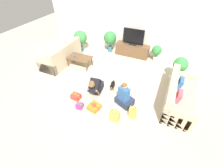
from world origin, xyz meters
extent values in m
plane|color=beige|center=(0.00, 0.00, 0.00)|extent=(16.00, 16.00, 0.00)
cube|color=white|center=(0.00, 2.63, 1.30)|extent=(8.40, 0.06, 2.60)
cube|color=#C6B293|center=(-2.48, 0.54, 0.23)|extent=(0.84, 1.93, 0.45)
cube|color=#C6B293|center=(-2.16, 0.54, 0.66)|extent=(0.20, 1.93, 0.42)
cube|color=#C6B293|center=(-2.48, 1.42, 0.32)|extent=(0.84, 0.16, 0.63)
cube|color=#C6B293|center=(-2.48, -0.35, 0.32)|extent=(0.84, 0.16, 0.63)
cube|color=#EACC4C|center=(-2.36, 0.85, 0.60)|extent=(0.18, 0.34, 0.32)
cube|color=#288E6B|center=(-2.36, 0.22, 0.60)|extent=(0.18, 0.34, 0.32)
cube|color=#C6B293|center=(2.48, -0.02, 0.23)|extent=(0.84, 1.93, 0.45)
cube|color=#C6B293|center=(2.16, -0.02, 0.66)|extent=(0.20, 1.93, 0.42)
cube|color=#C6B293|center=(2.48, -0.90, 0.32)|extent=(0.84, 0.16, 0.63)
cube|color=#C6B293|center=(2.48, 0.86, 0.32)|extent=(0.84, 0.16, 0.63)
cube|color=#E5566B|center=(2.36, -0.34, 0.60)|extent=(0.18, 0.34, 0.32)
cube|color=#3366AD|center=(2.36, 0.30, 0.60)|extent=(0.18, 0.34, 0.32)
cube|color=brown|center=(-1.58, 0.61, 0.42)|extent=(1.02, 0.58, 0.03)
cylinder|color=brown|center=(-2.03, 0.38, 0.20)|extent=(0.04, 0.04, 0.40)
cylinder|color=brown|center=(-1.13, 0.38, 0.20)|extent=(0.04, 0.04, 0.40)
cylinder|color=brown|center=(-2.03, 0.85, 0.20)|extent=(0.04, 0.04, 0.40)
cylinder|color=brown|center=(-1.13, 0.85, 0.20)|extent=(0.04, 0.04, 0.40)
cube|color=brown|center=(0.17, 2.35, 0.28)|extent=(1.52, 0.41, 0.56)
cube|color=black|center=(0.17, 2.35, 0.59)|extent=(0.33, 0.20, 0.05)
cube|color=black|center=(0.17, 2.35, 0.94)|extent=(0.93, 0.03, 0.66)
cylinder|color=#336B84|center=(-0.94, 2.30, 0.14)|extent=(0.21, 0.21, 0.28)
cylinder|color=brown|center=(-0.94, 2.30, 0.37)|extent=(0.04, 0.04, 0.18)
sphere|color=#337F3D|center=(-0.94, 2.30, 0.70)|extent=(0.59, 0.59, 0.59)
cylinder|color=beige|center=(1.28, 2.30, 0.11)|extent=(0.21, 0.21, 0.23)
cylinder|color=brown|center=(1.28, 2.30, 0.29)|extent=(0.04, 0.04, 0.12)
sphere|color=#337F3D|center=(1.28, 2.30, 0.53)|extent=(0.42, 0.42, 0.42)
cylinder|color=#A36042|center=(2.28, 1.29, 0.15)|extent=(0.22, 0.22, 0.30)
cylinder|color=brown|center=(2.28, 1.29, 0.38)|extent=(0.04, 0.04, 0.16)
sphere|color=#3D8E47|center=(2.28, 1.29, 0.68)|extent=(0.52, 0.52, 0.52)
cylinder|color=#336B84|center=(-2.28, 1.85, 0.11)|extent=(0.21, 0.21, 0.23)
cylinder|color=brown|center=(-2.28, 1.85, 0.32)|extent=(0.04, 0.04, 0.19)
sphere|color=#3D8E47|center=(-2.28, 1.85, 0.68)|extent=(0.62, 0.62, 0.62)
cube|color=#23232D|center=(-0.17, -0.44, 0.14)|extent=(0.34, 0.47, 0.28)
cube|color=black|center=(-0.13, -0.72, 0.43)|extent=(0.38, 0.53, 0.46)
sphere|color=#8E6647|center=(-0.11, -0.91, 0.65)|extent=(0.20, 0.20, 0.20)
sphere|color=brown|center=(-0.11, -0.91, 0.68)|extent=(0.18, 0.18, 0.18)
cylinder|color=#8E6647|center=(-0.26, -0.84, 0.25)|extent=(0.09, 0.27, 0.40)
cylinder|color=#8E6647|center=(0.03, -0.80, 0.25)|extent=(0.09, 0.27, 0.40)
cube|color=#283351|center=(0.90, -0.67, 0.12)|extent=(0.63, 0.57, 0.24)
cube|color=#3366AD|center=(0.88, -0.72, 0.47)|extent=(0.37, 0.31, 0.46)
sphere|color=beige|center=(0.88, -0.71, 0.78)|extent=(0.17, 0.17, 0.17)
sphere|color=brown|center=(0.88, -0.72, 0.81)|extent=(0.16, 0.16, 0.16)
cylinder|color=beige|center=(1.07, -0.58, 0.40)|extent=(0.15, 0.26, 0.06)
cylinder|color=beige|center=(0.84, -0.49, 0.40)|extent=(0.15, 0.26, 0.06)
ellipsoid|color=black|center=(0.28, -0.17, 0.22)|extent=(0.20, 0.33, 0.16)
sphere|color=black|center=(0.32, -0.35, 0.26)|extent=(0.14, 0.14, 0.14)
sphere|color=olive|center=(0.33, -0.40, 0.25)|extent=(0.06, 0.06, 0.06)
cylinder|color=black|center=(0.24, 0.01, 0.25)|extent=(0.04, 0.10, 0.10)
cylinder|color=olive|center=(0.26, -0.27, 0.07)|extent=(0.04, 0.04, 0.14)
cylinder|color=olive|center=(0.34, -0.25, 0.07)|extent=(0.04, 0.04, 0.14)
cylinder|color=olive|center=(0.22, -0.08, 0.07)|extent=(0.04, 0.04, 0.14)
cylinder|color=olive|center=(0.30, -0.06, 0.07)|extent=(0.04, 0.04, 0.14)
cube|color=orange|center=(0.12, -1.25, 0.07)|extent=(0.40, 0.40, 0.14)
cube|color=red|center=(0.12, -1.25, 0.07)|extent=(0.34, 0.10, 0.14)
sphere|color=red|center=(0.12, -1.25, 0.17)|extent=(0.12, 0.12, 0.12)
cube|color=red|center=(-0.65, -1.11, 0.09)|extent=(0.30, 0.23, 0.18)
cube|color=orange|center=(-0.65, -1.11, 0.09)|extent=(0.30, 0.04, 0.18)
sphere|color=orange|center=(-0.65, -1.11, 0.20)|extent=(0.08, 0.08, 0.08)
cube|color=#CC3389|center=(-0.31, -1.41, 0.09)|extent=(0.21, 0.20, 0.18)
cube|color=#2D934C|center=(-0.31, -1.41, 0.09)|extent=(0.20, 0.05, 0.18)
sphere|color=#2D934C|center=(-0.31, -1.41, 0.20)|extent=(0.06, 0.06, 0.06)
cube|color=#E5B74C|center=(1.30, -1.09, 0.20)|extent=(0.21, 0.12, 0.40)
torus|color=#4C3823|center=(1.30, -1.09, 0.42)|extent=(0.14, 0.14, 0.01)
cube|color=#E5B74C|center=(0.86, -1.39, 0.18)|extent=(0.28, 0.16, 0.37)
torus|color=#4C3823|center=(0.86, -1.39, 0.39)|extent=(0.18, 0.18, 0.01)
cylinder|color=#386BAD|center=(-1.78, 0.54, 0.48)|extent=(0.08, 0.08, 0.09)
torus|color=#386BAD|center=(-1.73, 0.54, 0.48)|extent=(0.06, 0.01, 0.06)
camera|label=1|loc=(1.84, -3.82, 3.61)|focal=24.00mm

